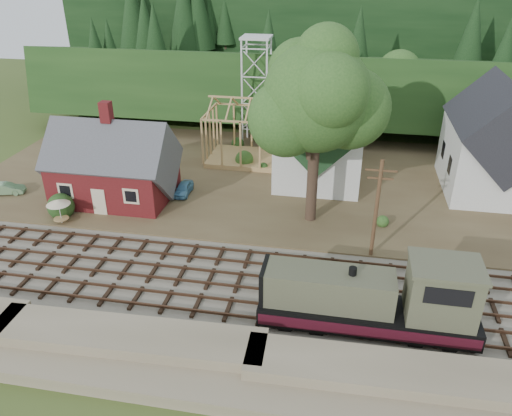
% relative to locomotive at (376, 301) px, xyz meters
% --- Properties ---
extents(ground, '(140.00, 140.00, 0.00)m').
position_rel_locomotive_xyz_m(ground, '(-6.98, 3.00, -2.23)').
color(ground, '#384C1E').
rests_on(ground, ground).
extents(embankment, '(64.00, 5.00, 1.60)m').
position_rel_locomotive_xyz_m(embankment, '(-6.98, -5.50, -2.23)').
color(embankment, '#7F7259').
rests_on(embankment, ground).
extents(railroad_bed, '(64.00, 11.00, 0.16)m').
position_rel_locomotive_xyz_m(railroad_bed, '(-6.98, 3.00, -2.15)').
color(railroad_bed, '#726B5B').
rests_on(railroad_bed, ground).
extents(village_flat, '(64.00, 26.00, 0.30)m').
position_rel_locomotive_xyz_m(village_flat, '(-6.98, 21.00, -2.08)').
color(village_flat, brown).
rests_on(village_flat, ground).
extents(hillside, '(70.00, 28.96, 12.74)m').
position_rel_locomotive_xyz_m(hillside, '(-6.98, 45.00, -2.23)').
color(hillside, '#1E3F19').
rests_on(hillside, ground).
extents(ridge, '(80.00, 20.00, 12.00)m').
position_rel_locomotive_xyz_m(ridge, '(-6.98, 61.00, -2.23)').
color(ridge, black).
rests_on(ridge, ground).
extents(depot, '(10.80, 7.41, 9.00)m').
position_rel_locomotive_xyz_m(depot, '(-22.98, 14.00, 0.98)').
color(depot, '#551316').
rests_on(depot, village_flat).
extents(church, '(8.40, 15.17, 13.00)m').
position_rel_locomotive_xyz_m(church, '(-4.98, 22.68, 2.95)').
color(church, silver).
rests_on(church, village_flat).
extents(farmhouse, '(8.40, 10.80, 10.60)m').
position_rel_locomotive_xyz_m(farmhouse, '(11.02, 22.00, 2.63)').
color(farmhouse, silver).
rests_on(farmhouse, village_flat).
extents(timber_frame, '(8.20, 6.20, 6.99)m').
position_rel_locomotive_xyz_m(timber_frame, '(-12.98, 25.00, 1.03)').
color(timber_frame, tan).
rests_on(timber_frame, village_flat).
extents(lattice_tower, '(3.20, 3.20, 12.12)m').
position_rel_locomotive_xyz_m(lattice_tower, '(-12.98, 31.00, 7.80)').
color(lattice_tower, silver).
rests_on(lattice_tower, village_flat).
extents(big_tree, '(10.90, 8.40, 14.70)m').
position_rel_locomotive_xyz_m(big_tree, '(-4.81, 13.08, 7.98)').
color(big_tree, '#38281E').
rests_on(big_tree, village_flat).
extents(telegraph_pole_near, '(2.20, 0.28, 8.00)m').
position_rel_locomotive_xyz_m(telegraph_pole_near, '(0.02, 8.20, 2.01)').
color(telegraph_pole_near, '#4C331E').
rests_on(telegraph_pole_near, ground).
extents(locomotive, '(12.79, 3.20, 5.09)m').
position_rel_locomotive_xyz_m(locomotive, '(0.00, 0.00, 0.00)').
color(locomotive, black).
rests_on(locomotive, railroad_bed).
extents(car_blue, '(1.35, 3.23, 1.09)m').
position_rel_locomotive_xyz_m(car_blue, '(-17.13, 15.72, -1.39)').
color(car_blue, '#5C9FC6').
rests_on(car_blue, village_flat).
extents(car_green, '(3.45, 2.00, 1.07)m').
position_rel_locomotive_xyz_m(car_green, '(-33.50, 12.69, -1.40)').
color(car_green, '#709B6B').
rests_on(car_green, village_flat).
extents(patio_set, '(1.95, 1.95, 2.17)m').
position_rel_locomotive_xyz_m(patio_set, '(-25.55, 8.50, -0.09)').
color(patio_set, silver).
rests_on(patio_set, village_flat).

